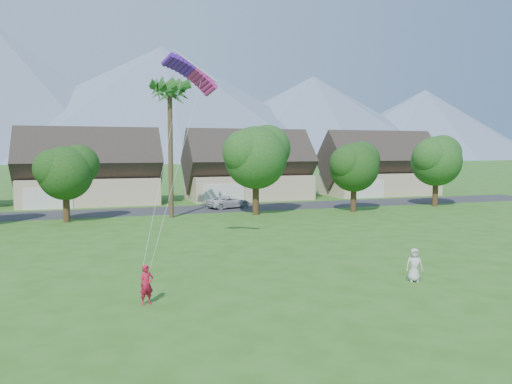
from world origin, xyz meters
name	(u,v)px	position (x,y,z in m)	size (l,w,h in m)	color
ground	(337,309)	(0.00, 0.00, 0.00)	(500.00, 500.00, 0.00)	#2D6019
street	(183,210)	(0.00, 34.00, 0.01)	(90.00, 7.00, 0.01)	#2D2D30
kite_flyer	(147,285)	(-6.99, 3.01, 0.81)	(0.59, 0.39, 1.62)	#B71431
watcher	(414,265)	(5.42, 2.57, 0.79)	(0.77, 0.50, 1.58)	silver
parked_car	(229,202)	(4.96, 34.00, 0.66)	(2.18, 4.72, 1.31)	silver
mountain_ridge	(126,107)	(10.40, 260.00, 29.07)	(540.00, 240.00, 70.00)	slate
houses_row	(173,173)	(0.49, 42.99, 3.44)	(72.75, 8.19, 8.86)	beige
tree_row	(181,164)	(-1.14, 27.92, 4.89)	(62.27, 6.67, 8.45)	#47301C
fan_palm	(170,87)	(-2.00, 28.50, 11.80)	(3.00, 3.00, 13.80)	#4C3D26
parafoil_kite	(191,72)	(-3.31, 11.93, 10.71)	(3.43, 1.29, 0.50)	#5217AF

